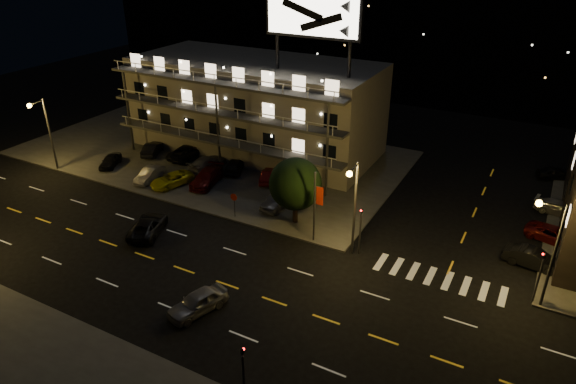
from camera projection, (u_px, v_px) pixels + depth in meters
The scene contains 29 objects.
ground at pixel (205, 277), 38.60m from camera, with size 140.00×140.00×0.00m, color black.
curb_nw at pixel (211, 153), 60.20m from camera, with size 44.00×24.00×0.15m, color #3C3C3A.
motel at pixel (256, 106), 59.16m from camera, with size 28.00×13.80×18.10m.
hill_backdrop at pixel (408, 7), 89.93m from camera, with size 120.00×25.00×24.00m.
streetlight_nw at pixel (46, 128), 53.60m from camera, with size 0.44×1.92×8.00m.
streetlight_nc at pixel (354, 201), 39.00m from camera, with size 0.44×1.92×8.00m.
streetlight_ne at pixel (550, 244), 33.51m from camera, with size 1.92×0.44×8.00m.
signal_nw at pixel (360, 226), 40.31m from camera, with size 0.20×0.27×4.60m.
signal_sw at pixel (243, 371), 26.96m from camera, with size 0.20×0.27×4.60m.
signal_ne at pixel (540, 272), 34.81m from camera, with size 0.27×0.20×4.60m.
banner_north at pixel (315, 206), 41.50m from camera, with size 0.83×0.16×6.40m.
stop_sign at pixel (234, 201), 45.83m from camera, with size 0.91×0.11×2.61m.
tree at pixel (295, 185), 44.17m from camera, with size 4.78×4.60×6.02m.
lot_car_0 at pixel (110, 161), 56.36m from camera, with size 1.49×3.70×1.26m, color black.
lot_car_1 at pixel (149, 174), 53.12m from camera, with size 1.38×3.95×1.30m, color gray.
lot_car_2 at pixel (172, 180), 52.04m from camera, with size 2.08×4.50×1.25m, color #C5C212.
lot_car_3 at pixel (207, 177), 52.29m from camera, with size 2.05×5.05×1.47m, color #530D0B.
lot_car_4 at pixel (278, 199), 48.01m from camera, with size 1.82×4.52×1.54m, color gray.
lot_car_5 at pixel (153, 148), 59.40m from camera, with size 1.48×4.24×1.40m, color black.
lot_car_6 at pixel (188, 152), 58.39m from camera, with size 2.49×5.41×1.50m, color black.
lot_car_7 at pixel (207, 163), 55.62m from camera, with size 2.01×4.94×1.43m, color gray.
lot_car_8 at pixel (235, 165), 55.10m from camera, with size 1.68×4.19×1.43m, color black.
lot_car_9 at pixel (269, 176), 52.91m from camera, with size 1.34×3.85×1.27m, color #530D0B.
side_car_0 at pixel (534, 259), 39.51m from camera, with size 1.55×4.44×1.46m, color black.
side_car_1 at pixel (554, 235), 42.81m from camera, with size 2.10×4.55×1.26m, color #530D0B.
side_car_2 at pixel (559, 208), 47.01m from camera, with size 1.72×4.24×1.23m, color gray.
side_car_3 at pixel (556, 173), 53.78m from camera, with size 1.51×3.76×1.28m, color black.
road_car_east at pixel (198, 302), 34.82m from camera, with size 1.75×4.36×1.48m, color gray.
road_car_west at pixel (148, 226), 43.98m from camera, with size 2.30×5.00×1.39m, color black.
Camera 1 is at (20.46, -24.81, 23.15)m, focal length 32.00 mm.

